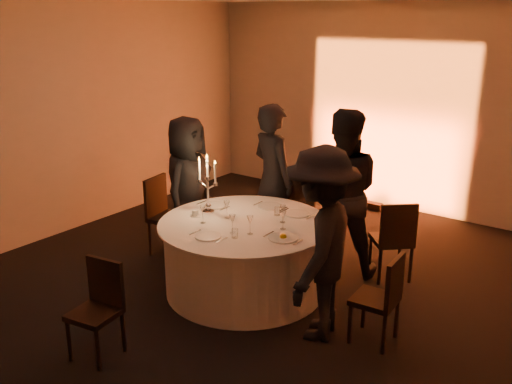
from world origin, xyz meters
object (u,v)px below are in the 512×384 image
Objects in this scene: chair_left at (164,211)px; coffee_cup at (195,213)px; chair_front at (99,303)px; guest_left at (188,188)px; banquet_table at (245,256)px; chair_back_left at (304,207)px; guest_back_left at (273,179)px; candelabra at (208,192)px; chair_back_right at (394,236)px; guest_back_right at (341,193)px; guest_right at (321,244)px; chair_right at (383,295)px.

chair_left reaches higher than coffee_cup.
chair_front is 2.19m from guest_left.
banquet_table is 1.24m from guest_left.
banquet_table is 1.89× the size of chair_left.
guest_back_left is (-0.31, -0.24, 0.36)m from chair_back_left.
chair_front is at bearing 88.31° from chair_back_left.
chair_back_left is at bearing -63.43° from guest_left.
chair_back_left is at bearing -123.40° from guest_back_left.
chair_left is 1.45× the size of candelabra.
chair_left reaches higher than chair_back_right.
chair_back_left is 1.55m from coffee_cup.
chair_front is at bearing 41.10° from guest_back_right.
chair_back_left reaches higher than coffee_cup.
guest_back_left is 16.71× the size of coffee_cup.
candelabra is at bearing 103.10° from guest_back_left.
chair_back_right is (2.58, 0.94, -0.02)m from chair_left.
guest_back_right is 1.36m from guest_right.
candelabra is at bearing 76.58° from coffee_cup.
guest_right is (1.36, 1.39, 0.42)m from chair_front.
guest_back_right is (-1.02, 1.08, 0.47)m from chair_right.
chair_left is 2.18m from guest_back_right.
chair_front is 7.76× the size of coffee_cup.
banquet_table is 1.01× the size of guest_right.
guest_left is at bearing -79.62° from chair_left.
guest_back_right is at bearing -140.24° from chair_right.
guest_back_left reaches higher than banquet_table.
chair_back_right is 1.61m from guest_back_left.
guest_right is (-0.10, -1.44, 0.37)m from chair_back_right.
guest_back_left reaches higher than chair_back_left.
guest_right reaches higher than candelabra.
coffee_cup is 0.17× the size of candelabra.
coffee_cup is at bearing -147.55° from guest_left.
chair_right is at bearing 66.30° from chair_back_right.
banquet_table is at bearing 1.66° from chair_back_right.
banquet_table is 16.36× the size of coffee_cup.
banquet_table is 1.27m from guest_back_right.
banquet_table is 1.43m from chair_left.
chair_left is 1.12× the size of chair_right.
guest_left reaches higher than chair_left.
chair_back_left reaches higher than chair_front.
guest_back_right is at bearing 59.31° from banquet_table.
chair_back_left is 1.45m from guest_left.
chair_back_right is 0.52× the size of guest_right.
chair_left is 1.39m from guest_back_left.
chair_front is at bearing -174.49° from guest_left.
banquet_table is at bearing 28.61° from guest_back_right.
guest_left is (-1.03, -0.97, 0.30)m from chair_back_left.
guest_left is (-0.81, 2.00, 0.38)m from chair_front.
candelabra is (-1.58, 0.30, 0.11)m from guest_right.
guest_back_left is at bearing 82.39° from coffee_cup.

